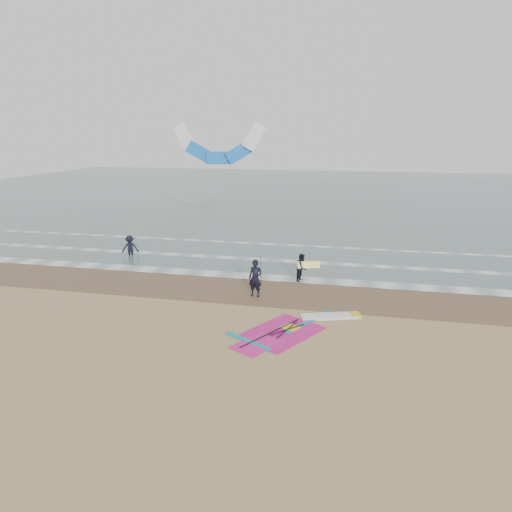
% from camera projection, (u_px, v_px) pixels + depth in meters
% --- Properties ---
extents(ground, '(120.00, 120.00, 0.00)m').
position_uv_depth(ground, '(245.00, 337.00, 19.41)').
color(ground, tan).
rests_on(ground, ground).
extents(sea_water, '(120.00, 80.00, 0.02)m').
position_uv_depth(sea_water, '(325.00, 194.00, 64.67)').
color(sea_water, '#47605E').
rests_on(sea_water, ground).
extents(wet_sand_band, '(120.00, 5.00, 0.01)m').
position_uv_depth(wet_sand_band, '(271.00, 290.00, 25.07)').
color(wet_sand_band, brown).
rests_on(wet_sand_band, ground).
extents(foam_waterline, '(120.00, 9.15, 0.02)m').
position_uv_depth(foam_waterline, '(283.00, 267.00, 29.25)').
color(foam_waterline, white).
rests_on(foam_waterline, ground).
extents(windsurf_rig, '(5.80, 5.49, 0.14)m').
position_uv_depth(windsurf_rig, '(296.00, 328.00, 20.18)').
color(windsurf_rig, white).
rests_on(windsurf_rig, ground).
extents(person_standing, '(0.81, 0.61, 2.02)m').
position_uv_depth(person_standing, '(255.00, 278.00, 23.90)').
color(person_standing, black).
rests_on(person_standing, ground).
extents(person_walking, '(0.83, 0.95, 1.65)m').
position_uv_depth(person_walking, '(302.00, 268.00, 26.45)').
color(person_walking, black).
rests_on(person_walking, ground).
extents(person_wading, '(1.32, 1.00, 1.81)m').
position_uv_depth(person_wading, '(130.00, 243.00, 31.88)').
color(person_wading, black).
rests_on(person_wading, ground).
extents(held_pole, '(0.17, 0.86, 1.82)m').
position_uv_depth(held_pole, '(261.00, 270.00, 23.72)').
color(held_pole, black).
rests_on(held_pole, ground).
extents(carried_kiteboard, '(1.30, 0.51, 0.39)m').
position_uv_depth(carried_kiteboard, '(309.00, 265.00, 26.21)').
color(carried_kiteboard, yellow).
rests_on(carried_kiteboard, ground).
extents(surf_kite, '(8.72, 5.12, 7.94)m').
position_uv_depth(surf_kite, '(219.00, 148.00, 33.65)').
color(surf_kite, white).
rests_on(surf_kite, ground).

